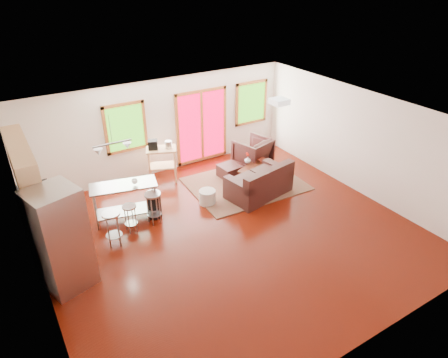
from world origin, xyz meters
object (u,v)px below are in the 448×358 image
island (125,196)px  kitchen_cart (160,153)px  coffee_table (256,169)px  armchair (253,151)px  loveseat (260,184)px  ottoman (230,171)px  refrigerator (61,239)px  rug (245,184)px

island → kitchen_cart: bearing=42.0°
island → coffee_table: bearing=0.0°
armchair → loveseat: bearing=46.2°
ottoman → refrigerator: 5.12m
refrigerator → kitchen_cart: refrigerator is taller
kitchen_cart → island: bearing=-138.0°
island → loveseat: bearing=-12.6°
armchair → refrigerator: bearing=6.3°
rug → kitchen_cart: kitchen_cart is taller
ottoman → kitchen_cart: kitchen_cart is taller
ottoman → armchair: bearing=15.6°
coffee_table → refrigerator: bearing=-164.6°
rug → coffee_table: bearing=9.2°
loveseat → refrigerator: size_ratio=0.88×
armchair → ottoman: 1.01m
loveseat → kitchen_cart: 2.73m
rug → ottoman: (-0.14, 0.56, 0.17)m
loveseat → ottoman: (-0.13, 1.22, -0.16)m
ottoman → kitchen_cart: size_ratio=0.46×
island → kitchen_cart: (1.45, 1.30, 0.18)m
armchair → ottoman: size_ratio=1.70×
loveseat → kitchen_cart: (-1.77, 2.02, 0.47)m
coffee_table → armchair: (0.42, 0.76, 0.13)m
rug → loveseat: size_ratio=1.66×
coffee_table → island: island is taller
coffee_table → ottoman: coffee_table is taller
coffee_table → kitchen_cart: 2.56m
armchair → island: bearing=-4.3°
armchair → coffee_table: bearing=45.7°
coffee_table → armchair: bearing=60.8°
loveseat → ottoman: size_ratio=3.22×
coffee_table → armchair: size_ratio=1.20×
rug → coffee_table: 0.49m
refrigerator → rug: bearing=-0.7°
refrigerator → loveseat: bearing=-8.2°
ottoman → refrigerator: (-4.68, -1.93, 0.80)m
loveseat → island: bearing=157.3°
island → ottoman: bearing=9.2°
loveseat → refrigerator: (-4.80, -0.71, 0.65)m
refrigerator → island: refrigerator is taller
refrigerator → island: (1.59, 1.43, -0.36)m
armchair → refrigerator: (-5.62, -2.19, 0.53)m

